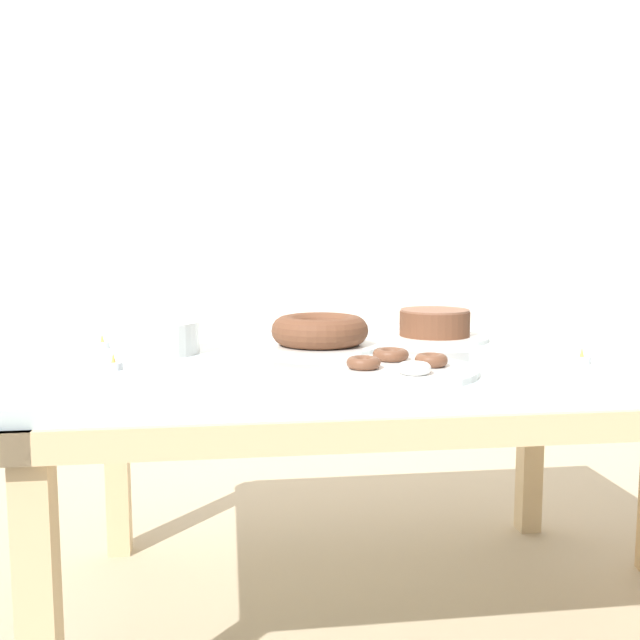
{
  "coord_description": "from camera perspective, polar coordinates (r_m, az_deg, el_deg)",
  "views": [
    {
      "loc": [
        -0.34,
        -1.78,
        1.02
      ],
      "look_at": [
        -0.08,
        0.19,
        0.78
      ],
      "focal_mm": 40.0,
      "sensor_mm": 36.0,
      "label": 1
    }
  ],
  "objects": [
    {
      "name": "pastry_platter",
      "position": [
        1.55,
        6.3,
        -3.82
      ],
      "size": [
        0.34,
        0.34,
        0.04
      ],
      "color": "white",
      "rests_on": "dining_table"
    },
    {
      "name": "tealight_right_edge",
      "position": [
        2.23,
        -14.87,
        -0.79
      ],
      "size": [
        0.04,
        0.04,
        0.04
      ],
      "color": "silver",
      "rests_on": "dining_table"
    },
    {
      "name": "tealight_near_front",
      "position": [
        1.65,
        -16.19,
        -3.47
      ],
      "size": [
        0.04,
        0.04,
        0.04
      ],
      "color": "silver",
      "rests_on": "dining_table"
    },
    {
      "name": "cake_chocolate_round",
      "position": [
        2.05,
        9.15,
        -0.53
      ],
      "size": [
        0.31,
        0.31,
        0.09
      ],
      "color": "white",
      "rests_on": "dining_table"
    },
    {
      "name": "tealight_centre",
      "position": [
        1.97,
        -17.02,
        -1.85
      ],
      "size": [
        0.04,
        0.04,
        0.04
      ],
      "color": "silver",
      "rests_on": "dining_table"
    },
    {
      "name": "wall_back",
      "position": [
        3.49,
        -2.0,
        11.47
      ],
      "size": [
        8.0,
        0.1,
        2.6
      ],
      "primitive_type": "cube",
      "color": "white",
      "rests_on": "ground"
    },
    {
      "name": "tealight_left_edge",
      "position": [
        1.77,
        20.19,
        -2.96
      ],
      "size": [
        0.04,
        0.04,
        0.04
      ],
      "color": "silver",
      "rests_on": "dining_table"
    },
    {
      "name": "plate_stack",
      "position": [
        1.85,
        -12.87,
        -1.35
      ],
      "size": [
        0.21,
        0.21,
        0.08
      ],
      "color": "white",
      "rests_on": "dining_table"
    },
    {
      "name": "dining_table",
      "position": [
        1.85,
        3.16,
        -5.04
      ],
      "size": [
        1.5,
        1.09,
        0.72
      ],
      "color": "silver",
      "rests_on": "ground"
    },
    {
      "name": "ground_plane",
      "position": [
        2.07,
        3.04,
        -22.57
      ],
      "size": [
        12.0,
        12.0,
        0.0
      ],
      "primitive_type": "plane",
      "color": "tan"
    },
    {
      "name": "cake_golden_bundt",
      "position": [
        1.86,
        -0.01,
        -1.08
      ],
      "size": [
        0.31,
        0.31,
        0.09
      ],
      "color": "white",
      "rests_on": "dining_table"
    }
  ]
}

